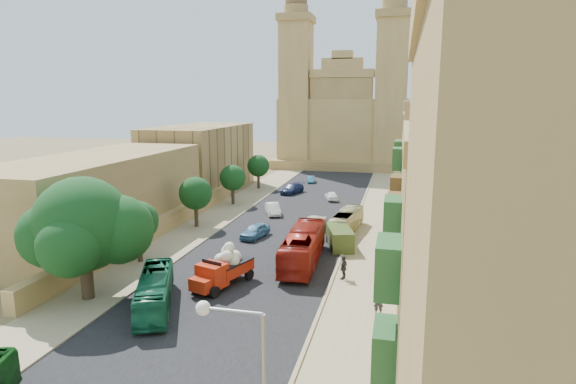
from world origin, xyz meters
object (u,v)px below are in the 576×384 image
at_px(red_truck, 223,268).
at_px(pedestrian_a, 378,302).
at_px(olive_pickup, 340,238).
at_px(car_white_a, 273,209).
at_px(bus_red_east, 303,247).
at_px(car_dkblue, 292,189).
at_px(car_cream, 315,221).
at_px(church, 345,120).
at_px(ficus_tree, 84,228).
at_px(pedestrian_c, 344,268).
at_px(street_tree_b, 196,194).
at_px(bus_cream_east, 347,221).
at_px(street_tree_c, 233,178).
at_px(street_tree_a, 138,222).
at_px(bus_green_north, 155,291).
at_px(car_blue_b, 311,179).
at_px(car_white_b, 331,196).
at_px(street_tree_d, 258,166).
at_px(car_blue_a, 255,231).

relative_size(red_truck, pedestrian_a, 3.32).
bearing_deg(olive_pickup, pedestrian_a, -72.86).
relative_size(olive_pickup, car_white_a, 1.18).
relative_size(bus_red_east, car_dkblue, 2.21).
height_order(bus_red_east, car_cream, bus_red_east).
bearing_deg(church, pedestrian_a, -81.53).
bearing_deg(olive_pickup, bus_red_east, -115.07).
height_order(ficus_tree, car_dkblue, ficus_tree).
bearing_deg(bus_red_east, car_cream, -87.59).
relative_size(car_dkblue, pedestrian_c, 2.58).
bearing_deg(street_tree_b, car_cream, 12.14).
height_order(church, pedestrian_a, church).
xyz_separation_m(ficus_tree, red_truck, (8.49, 4.35, -3.77)).
bearing_deg(ficus_tree, bus_cream_east, 54.05).
bearing_deg(car_white_a, street_tree_b, -155.12).
bearing_deg(car_cream, car_white_a, -38.73).
relative_size(street_tree_c, car_cream, 1.11).
height_order(church, bus_red_east, church).
height_order(street_tree_a, bus_green_north, street_tree_a).
bearing_deg(bus_cream_east, car_blue_b, -64.79).
height_order(red_truck, car_white_b, red_truck).
bearing_deg(bus_cream_east, car_white_a, -22.31).
distance_m(bus_green_north, bus_red_east, 13.65).
distance_m(ficus_tree, street_tree_d, 44.03).
relative_size(red_truck, pedestrian_c, 3.07).
xyz_separation_m(bus_red_east, bus_cream_east, (2.50, 11.31, -0.37)).
height_order(street_tree_b, car_white_a, street_tree_b).
height_order(olive_pickup, bus_green_north, bus_green_north).
height_order(street_tree_b, car_dkblue, street_tree_b).
relative_size(bus_red_east, car_cream, 2.25).
xyz_separation_m(street_tree_b, car_white_a, (6.80, 7.50, -3.06)).
bearing_deg(bus_red_east, street_tree_a, 8.11).
height_order(street_tree_c, car_dkblue, street_tree_c).
height_order(ficus_tree, bus_red_east, ficus_tree).
bearing_deg(street_tree_a, red_truck, -21.91).
height_order(church, car_cream, church).
height_order(church, pedestrian_c, church).
distance_m(car_blue_a, car_blue_b, 33.95).
xyz_separation_m(street_tree_c, pedestrian_c, (17.84, -24.17, -2.63)).
bearing_deg(bus_cream_east, car_dkblue, -54.21).
relative_size(church, bus_red_east, 3.33).
relative_size(bus_cream_east, pedestrian_a, 4.67).
xyz_separation_m(street_tree_a, pedestrian_a, (20.82, -6.00, -2.71)).
xyz_separation_m(street_tree_a, olive_pickup, (16.50, 8.00, -2.66)).
relative_size(street_tree_d, car_cream, 1.11).
bearing_deg(street_tree_d, car_white_a, -67.61).
bearing_deg(street_tree_d, red_truck, -77.12).
relative_size(olive_pickup, bus_cream_east, 0.61).
distance_m(ficus_tree, bus_cream_east, 27.42).
bearing_deg(church, pedestrian_c, -83.30).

